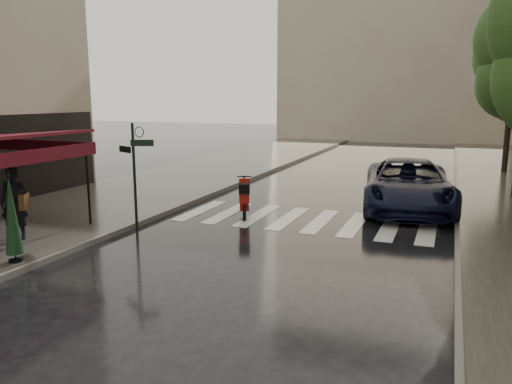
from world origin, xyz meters
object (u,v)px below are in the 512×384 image
Objects in this scene: pedestrian_with_umbrella at (12,175)px; scooter at (244,199)px; parasol_back at (12,215)px; parked_car at (408,185)px.

pedestrian_with_umbrella is 6.81m from scooter.
pedestrian_with_umbrella reaches higher than scooter.
parasol_back is at bearing -69.91° from pedestrian_with_umbrella.
scooter is at bearing 65.65° from parasol_back.
pedestrian_with_umbrella is at bearing 135.57° from parasol_back.
scooter is (4.38, 5.05, -1.27)m from pedestrian_with_umbrella.
parked_car reaches higher than scooter.
parked_car is 12.22m from parasol_back.
parasol_back is (-7.78, -9.42, 0.36)m from parked_car.
pedestrian_with_umbrella is at bearing -146.51° from parked_car.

